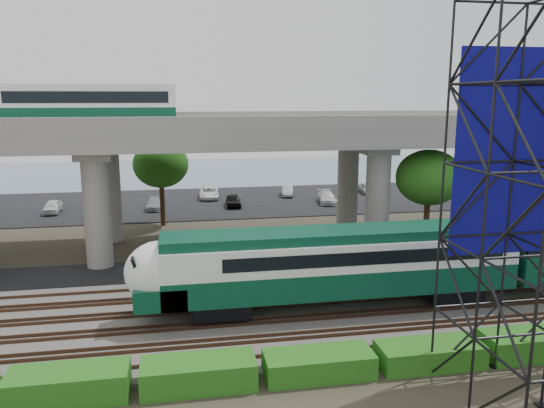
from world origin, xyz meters
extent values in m
plane|color=#474233|center=(0.00, 0.00, 0.00)|extent=(140.00, 140.00, 0.00)
cube|color=slate|center=(0.00, 2.00, 0.10)|extent=(90.00, 12.00, 0.20)
cube|color=black|center=(0.00, 10.50, 0.04)|extent=(90.00, 5.00, 0.08)
cube|color=black|center=(0.00, 34.00, 0.04)|extent=(90.00, 18.00, 0.08)
cube|color=#4B5F7B|center=(0.00, 56.00, 0.01)|extent=(140.00, 40.00, 0.03)
cube|color=#472D1E|center=(0.00, -2.72, 0.28)|extent=(90.00, 0.08, 0.16)
cube|color=#472D1E|center=(0.00, -1.28, 0.28)|extent=(90.00, 0.08, 0.16)
cube|color=#472D1E|center=(0.00, -0.72, 0.28)|extent=(90.00, 0.08, 0.16)
cube|color=#472D1E|center=(0.00, 0.72, 0.28)|extent=(90.00, 0.08, 0.16)
cube|color=#472D1E|center=(0.00, 1.28, 0.28)|extent=(90.00, 0.08, 0.16)
cube|color=#472D1E|center=(0.00, 2.72, 0.28)|extent=(90.00, 0.08, 0.16)
cube|color=#472D1E|center=(0.00, 3.28, 0.28)|extent=(90.00, 0.08, 0.16)
cube|color=#472D1E|center=(0.00, 4.72, 0.28)|extent=(90.00, 0.08, 0.16)
cube|color=#472D1E|center=(0.00, 5.28, 0.28)|extent=(90.00, 0.08, 0.16)
cube|color=#472D1E|center=(0.00, 6.72, 0.28)|extent=(90.00, 0.08, 0.16)
cube|color=black|center=(-2.58, 2.00, 0.81)|extent=(3.00, 2.20, 0.90)
cube|color=black|center=(10.42, 2.00, 0.81)|extent=(3.00, 2.20, 0.90)
cube|color=#09412B|center=(3.92, 2.00, 1.96)|extent=(19.00, 3.00, 1.40)
cube|color=white|center=(3.92, 2.00, 3.41)|extent=(19.00, 3.00, 1.50)
cube|color=#09412B|center=(3.92, 2.00, 4.41)|extent=(19.00, 2.60, 0.50)
cube|color=black|center=(4.92, 2.00, 3.46)|extent=(15.00, 3.06, 0.70)
ellipsoid|color=white|center=(-5.58, 2.00, 2.86)|extent=(3.60, 3.00, 3.20)
cube|color=#09412B|center=(-5.58, 2.00, 1.81)|extent=(2.60, 3.00, 1.10)
cube|color=black|center=(-6.68, 2.00, 3.36)|extent=(0.48, 2.00, 1.09)
cube|color=#9E9B93|center=(0.00, 16.00, 8.60)|extent=(80.00, 12.00, 1.20)
cube|color=#9E9B93|center=(0.00, 10.25, 9.75)|extent=(80.00, 0.50, 1.10)
cube|color=#9E9B93|center=(0.00, 21.75, 9.75)|extent=(80.00, 0.50, 1.10)
cylinder|color=#9E9B93|center=(-10.00, 12.50, 4.00)|extent=(1.80, 1.80, 8.00)
cylinder|color=#9E9B93|center=(-10.00, 19.50, 4.00)|extent=(1.80, 1.80, 8.00)
cube|color=#9E9B93|center=(-10.00, 16.00, 7.70)|extent=(2.40, 9.00, 0.60)
cylinder|color=#9E9B93|center=(10.00, 12.50, 4.00)|extent=(1.80, 1.80, 8.00)
cylinder|color=#9E9B93|center=(10.00, 19.50, 4.00)|extent=(1.80, 1.80, 8.00)
cube|color=#9E9B93|center=(10.00, 16.00, 7.70)|extent=(2.40, 9.00, 0.60)
cylinder|color=#9E9B93|center=(28.00, 19.50, 4.00)|extent=(1.80, 1.80, 8.00)
cube|color=black|center=(-10.50, 16.00, 9.55)|extent=(12.00, 2.50, 0.70)
cube|color=#09412B|center=(-10.50, 16.00, 10.35)|extent=(12.00, 2.50, 0.90)
cube|color=white|center=(-10.50, 16.00, 11.45)|extent=(12.00, 2.50, 1.30)
cube|color=black|center=(-10.50, 16.00, 11.50)|extent=(11.00, 2.56, 0.80)
cube|color=white|center=(-10.50, 16.00, 12.25)|extent=(12.00, 2.40, 0.30)
cube|color=#1B5E15|center=(-9.00, -4.30, 0.60)|extent=(4.60, 1.80, 1.20)
cube|color=#1B5E15|center=(-4.00, -4.30, 0.58)|extent=(4.60, 1.80, 1.15)
cube|color=#1B5E15|center=(1.00, -4.30, 0.52)|extent=(4.60, 1.80, 1.03)
cube|color=#1B5E15|center=(6.00, -4.30, 0.51)|extent=(4.60, 1.80, 1.01)
cube|color=#1B5E15|center=(11.00, -4.30, 0.56)|extent=(4.60, 1.80, 1.12)
cylinder|color=#382314|center=(14.00, 12.50, 2.40)|extent=(0.44, 0.44, 4.80)
ellipsoid|color=#1B5E15|center=(14.00, 12.50, 5.60)|extent=(4.94, 4.94, 4.18)
cylinder|color=#382314|center=(-6.00, 24.00, 2.40)|extent=(0.44, 0.44, 4.80)
ellipsoid|color=#1B5E15|center=(-6.00, 24.00, 5.60)|extent=(4.94, 4.94, 4.18)
imported|color=silver|center=(-17.03, 31.00, 0.71)|extent=(1.60, 3.75, 1.26)
imported|color=#939599|center=(-13.27, 36.00, 0.66)|extent=(1.68, 3.63, 1.15)
imported|color=gray|center=(-7.05, 31.00, 0.63)|extent=(1.66, 3.84, 1.10)
imported|color=white|center=(-1.06, 36.00, 0.72)|extent=(2.35, 4.68, 1.27)
imported|color=black|center=(1.19, 31.00, 0.73)|extent=(1.74, 3.90, 1.30)
imported|color=#B3B4BB|center=(8.13, 36.00, 0.67)|extent=(1.91, 3.73, 1.17)
imported|color=silver|center=(11.47, 31.00, 0.70)|extent=(2.33, 4.50, 1.25)
imported|color=#9DA1A4|center=(18.11, 36.00, 0.63)|extent=(2.21, 4.09, 1.09)
camera|label=1|loc=(-4.56, -24.08, 11.54)|focal=35.00mm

